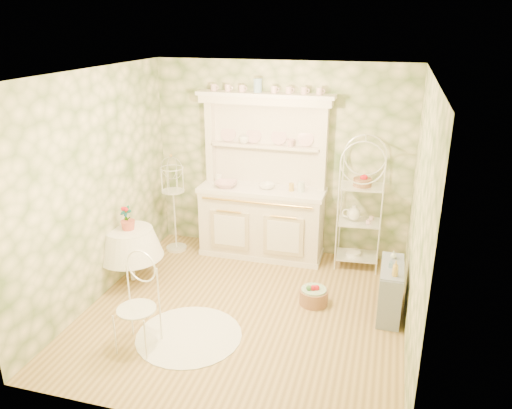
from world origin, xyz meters
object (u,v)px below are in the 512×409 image
(kitchen_dresser, at_px, (262,179))
(floor_basket, at_px, (314,296))
(round_table, at_px, (131,257))
(bakers_rack, at_px, (361,206))
(side_shelf, at_px, (390,290))
(birdcage_stand, at_px, (174,203))
(cafe_chair, at_px, (136,307))

(kitchen_dresser, bearing_deg, floor_basket, -50.23)
(kitchen_dresser, xyz_separation_m, round_table, (-1.42, -1.19, -0.81))
(round_table, bearing_deg, floor_basket, 1.23)
(bakers_rack, bearing_deg, kitchen_dresser, 175.38)
(bakers_rack, bearing_deg, side_shelf, -72.12)
(side_shelf, height_order, birdcage_stand, birdcage_stand)
(kitchen_dresser, bearing_deg, bakers_rack, -0.04)
(birdcage_stand, distance_m, floor_basket, 2.48)
(side_shelf, height_order, round_table, round_table)
(bakers_rack, relative_size, floor_basket, 5.94)
(bakers_rack, relative_size, round_table, 2.65)
(side_shelf, relative_size, cafe_chair, 0.76)
(bakers_rack, distance_m, side_shelf, 1.33)
(kitchen_dresser, height_order, bakers_rack, kitchen_dresser)
(side_shelf, distance_m, cafe_chair, 2.82)
(kitchen_dresser, xyz_separation_m, floor_basket, (0.95, -1.14, -1.05))
(round_table, xyz_separation_m, cafe_chair, (0.77, -1.27, 0.14))
(kitchen_dresser, bearing_deg, birdcage_stand, -171.73)
(side_shelf, distance_m, floor_basket, 0.89)
(birdcage_stand, bearing_deg, round_table, -99.40)
(round_table, height_order, birdcage_stand, birdcage_stand)
(kitchen_dresser, height_order, round_table, kitchen_dresser)
(bakers_rack, distance_m, floor_basket, 1.44)
(round_table, bearing_deg, side_shelf, 1.29)
(bakers_rack, xyz_separation_m, birdcage_stand, (-2.61, -0.18, -0.15))
(cafe_chair, height_order, birdcage_stand, birdcage_stand)
(side_shelf, bearing_deg, bakers_rack, 115.28)
(kitchen_dresser, height_order, birdcage_stand, kitchen_dresser)
(bakers_rack, height_order, cafe_chair, bakers_rack)
(round_table, bearing_deg, birdcage_stand, 80.60)
(cafe_chair, distance_m, birdcage_stand, 2.36)
(round_table, distance_m, cafe_chair, 1.49)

